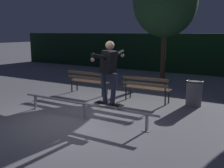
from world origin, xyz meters
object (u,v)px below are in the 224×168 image
Objects in this scene: grind_rail at (84,106)px; skateboard at (109,104)px; tree_behind_benches at (165,2)px; park_bench_leftmost at (88,80)px; park_bench_left_center at (146,86)px; trash_can at (194,93)px; skateboarder at (109,67)px.

grind_rail is 0.80m from skateboard.
tree_behind_benches reaches higher than grind_rail.
park_bench_leftmost is (-1.66, 2.44, 0.20)m from grind_rail.
park_bench_left_center is (2.37, 0.00, 0.00)m from park_bench_leftmost.
park_bench_leftmost is 0.31× the size of tree_behind_benches.
trash_can is at bearing 52.16° from grind_rail.
skateboard is 0.94m from skateboarder.
skateboard is (0.78, 0.00, 0.17)m from grind_rail.
grind_rail is 2.75× the size of skateboarder.
park_bench_left_center is 2.00× the size of trash_can.
park_bench_left_center is at bearing 0.00° from park_bench_leftmost.
park_bench_left_center is at bearing 73.91° from grind_rail.
skateboarder is 3.57m from park_bench_leftmost.
trash_can is at bearing 63.53° from skateboard.
tree_behind_benches is (-0.80, 3.63, 3.04)m from park_bench_left_center.
grind_rail is 3.55m from trash_can.
park_bench_leftmost is 3.86m from trash_can.
tree_behind_benches is at bearing 98.23° from skateboarder.
grind_rail is at bearing -127.84° from trash_can.
skateboarder is 1.95× the size of trash_can.
park_bench_leftmost and park_bench_left_center have the same top height.
skateboard is at bearing -44.99° from park_bench_leftmost.
skateboard is 0.98× the size of trash_can.
skateboarder is at bearing -81.77° from tree_behind_benches.
skateboarder is at bearing -0.01° from grind_rail.
park_bench_left_center is 4.80m from tree_behind_benches.
grind_rail is 0.84× the size of tree_behind_benches.
skateboard is at bearing -88.21° from park_bench_left_center.
grind_rail is 6.88m from tree_behind_benches.
skateboard reaches higher than grind_rail.
skateboard is 0.49× the size of park_bench_left_center.
tree_behind_benches is 5.08m from trash_can.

